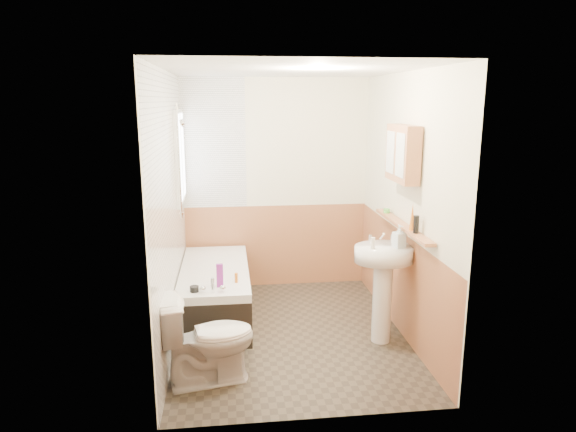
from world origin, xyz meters
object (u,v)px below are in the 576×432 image
at_px(toilet, 208,339).
at_px(pine_shelf, 402,225).
at_px(medicine_cabinet, 402,154).
at_px(bathtub, 215,291).
at_px(sink, 383,274).

bearing_deg(toilet, pine_shelf, -81.44).
bearing_deg(pine_shelf, medicine_cabinet, 158.61).
xyz_separation_m(toilet, medicine_cabinet, (1.77, 0.66, 1.40)).
relative_size(bathtub, toilet, 2.14).
bearing_deg(medicine_cabinet, sink, -144.39).
height_order(toilet, pine_shelf, pine_shelf).
bearing_deg(sink, pine_shelf, 24.93).
xyz_separation_m(sink, pine_shelf, (0.20, 0.11, 0.43)).
distance_m(sink, medicine_cabinet, 1.12).
height_order(bathtub, sink, sink).
xyz_separation_m(bathtub, sink, (1.57, -0.78, 0.39)).
relative_size(toilet, sink, 0.72).
bearing_deg(bathtub, sink, -26.47).
relative_size(toilet, pine_shelf, 0.55).
distance_m(bathtub, medicine_cabinet, 2.39).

